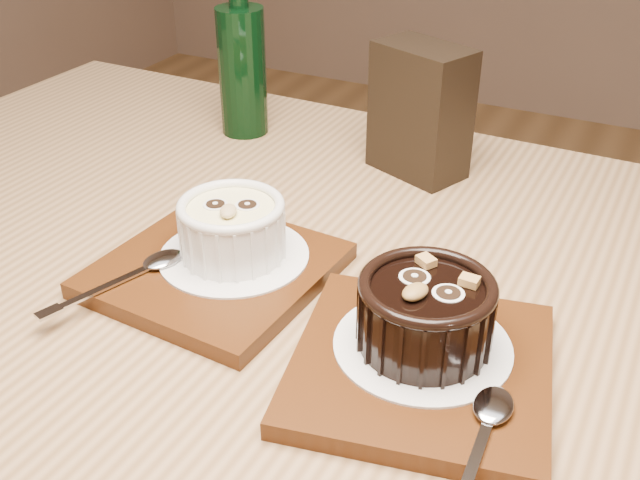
# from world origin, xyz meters

# --- Properties ---
(table) EXTENTS (1.21, 0.82, 0.75)m
(table) POSITION_xyz_m (0.02, 0.03, 0.66)
(table) COLOR brown
(table) RESTS_ON ground
(tray_left) EXTENTS (0.19, 0.19, 0.01)m
(tray_left) POSITION_xyz_m (-0.07, 0.02, 0.76)
(tray_left) COLOR #4E260D
(tray_left) RESTS_ON table
(doily_left) EXTENTS (0.13, 0.13, 0.00)m
(doily_left) POSITION_xyz_m (-0.06, 0.03, 0.77)
(doily_left) COLOR white
(doily_left) RESTS_ON tray_left
(ramekin_white) EXTENTS (0.09, 0.09, 0.05)m
(ramekin_white) POSITION_xyz_m (-0.06, 0.03, 0.80)
(ramekin_white) COLOR white
(ramekin_white) RESTS_ON doily_left
(spoon_left) EXTENTS (0.07, 0.14, 0.01)m
(spoon_left) POSITION_xyz_m (-0.12, -0.04, 0.77)
(spoon_left) COLOR #B6B8BF
(spoon_left) RESTS_ON tray_left
(tray_right) EXTENTS (0.21, 0.21, 0.01)m
(tray_right) POSITION_xyz_m (0.13, -0.02, 0.76)
(tray_right) COLOR #4E260D
(tray_right) RESTS_ON table
(doily_right) EXTENTS (0.13, 0.13, 0.00)m
(doily_right) POSITION_xyz_m (0.13, -0.01, 0.77)
(doily_right) COLOR white
(doily_right) RESTS_ON tray_right
(ramekin_dark) EXTENTS (0.10, 0.10, 0.06)m
(ramekin_dark) POSITION_xyz_m (0.13, -0.01, 0.80)
(ramekin_dark) COLOR black
(ramekin_dark) RESTS_ON doily_right
(spoon_right) EXTENTS (0.03, 0.14, 0.01)m
(spoon_right) POSITION_xyz_m (0.19, -0.09, 0.77)
(spoon_right) COLOR #B6B8BF
(spoon_right) RESTS_ON tray_right
(condiment_stand) EXTENTS (0.12, 0.09, 0.14)m
(condiment_stand) POSITION_xyz_m (0.01, 0.29, 0.82)
(condiment_stand) COLOR black
(condiment_stand) RESTS_ON table
(green_bottle) EXTENTS (0.06, 0.06, 0.21)m
(green_bottle) POSITION_xyz_m (-0.22, 0.30, 0.83)
(green_bottle) COLOR black
(green_bottle) RESTS_ON table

